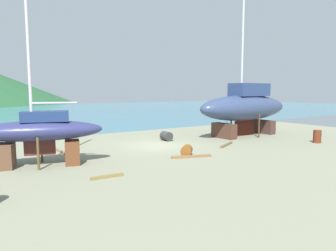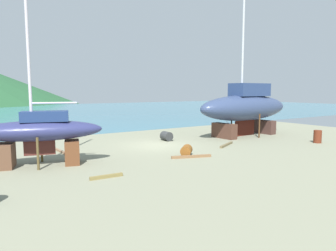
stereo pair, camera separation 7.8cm
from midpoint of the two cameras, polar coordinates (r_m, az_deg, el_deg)
name	(u,v)px [view 1 (the left image)]	position (r m, az deg, el deg)	size (l,w,h in m)	color
ground_plane	(182,152)	(18.72, 2.53, -4.97)	(41.17, 41.17, 0.00)	gray
sea_water	(41,112)	(57.16, -22.56, 2.25)	(152.21, 61.77, 0.01)	teal
sailboat_small_center	(40,132)	(16.42, -22.80, -1.17)	(6.33, 3.28, 10.29)	brown
sailboat_large_starboard	(245,107)	(26.20, 14.03, 3.38)	(9.66, 3.08, 15.68)	#4F3125
barrel_tipped_right	(187,150)	(17.73, 3.33, -4.64)	(0.60, 0.60, 0.82)	brown
barrel_ochre	(317,136)	(24.45, 25.81, -1.84)	(0.55, 0.55, 0.91)	maroon
barrel_tipped_left	(166,136)	(22.97, -0.40, -1.98)	(0.68, 0.68, 0.82)	#2F3132
timber_plank_near	(107,176)	(13.56, -11.37, -9.24)	(1.45, 0.13, 0.14)	olive
timber_short_skew	(192,157)	(17.24, 4.26, -5.75)	(2.30, 0.15, 0.14)	brown
timber_long_aft	(226,145)	(21.25, 10.65, -3.51)	(2.22, 0.15, 0.14)	brown
timber_long_fore	(59,150)	(20.14, -19.71, -4.36)	(2.69, 0.13, 0.12)	#88674B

